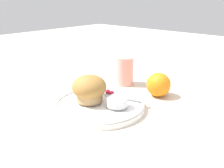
% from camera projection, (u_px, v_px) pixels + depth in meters
% --- Properties ---
extents(ground_plane, '(3.00, 3.00, 0.00)m').
position_uv_depth(ground_plane, '(103.00, 107.00, 0.68)').
color(ground_plane, beige).
extents(plate, '(0.24, 0.24, 0.02)m').
position_uv_depth(plate, '(98.00, 105.00, 0.67)').
color(plate, white).
rests_on(plate, ground_plane).
extents(muffin, '(0.09, 0.09, 0.07)m').
position_uv_depth(muffin, '(89.00, 89.00, 0.66)').
color(muffin, tan).
rests_on(muffin, plate).
extents(cream_ramekin, '(0.06, 0.06, 0.02)m').
position_uv_depth(cream_ramekin, '(117.00, 101.00, 0.64)').
color(cream_ramekin, silver).
rests_on(cream_ramekin, plate).
extents(berry_pair, '(0.03, 0.01, 0.01)m').
position_uv_depth(berry_pair, '(110.00, 93.00, 0.71)').
color(berry_pair, maroon).
rests_on(berry_pair, plate).
extents(butter_knife, '(0.19, 0.07, 0.00)m').
position_uv_depth(butter_knife, '(112.00, 94.00, 0.71)').
color(butter_knife, silver).
rests_on(butter_knife, plate).
extents(orange_fruit, '(0.07, 0.07, 0.07)m').
position_uv_depth(orange_fruit, '(158.00, 85.00, 0.74)').
color(orange_fruit, orange).
rests_on(orange_fruit, ground_plane).
extents(juice_glass, '(0.06, 0.06, 0.09)m').
position_uv_depth(juice_glass, '(124.00, 71.00, 0.84)').
color(juice_glass, '#E5998C').
rests_on(juice_glass, ground_plane).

